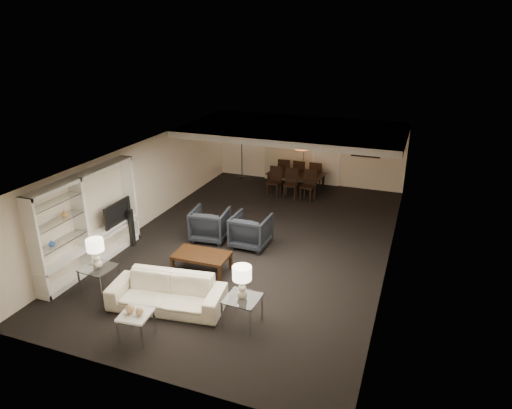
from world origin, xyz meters
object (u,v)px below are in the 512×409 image
object	(u,v)px
floor_lamp	(242,154)
chair_nr	(308,186)
chair_nl	(274,182)
vase_blue	(52,243)
coffee_table	(202,263)
armchair_left	(210,224)
vase_amber	(64,213)
pendant_light	(302,145)
floor_speaker	(132,228)
dining_table	(296,183)
table_lamp_right	(242,283)
chair_fr	(317,175)
television	(114,212)
chair_fm	(301,173)
marble_table	(137,326)
armchair_right	(251,231)
chair_nm	(291,184)
side_table_right	(242,311)
table_lamp_left	(96,254)
sofa	(167,293)
chair_fl	(285,171)
side_table_left	(100,280)

from	to	relation	value
floor_lamp	chair_nr	bearing A→B (deg)	-27.15
chair_nl	vase_blue	bearing A→B (deg)	-106.18
chair_nl	coffee_table	bearing A→B (deg)	-86.31
armchair_left	vase_amber	distance (m)	3.86
pendant_light	floor_speaker	size ratio (longest dim) A/B	0.50
vase_blue	dining_table	world-z (taller)	vase_blue
coffee_table	vase_blue	bearing A→B (deg)	-145.53
table_lamp_right	chair_fr	xyz separation A→B (m)	(-0.56, 8.52, -0.45)
television	floor_lamp	bearing A→B (deg)	-6.23
vase_amber	floor_lamp	distance (m)	8.57
vase_blue	vase_amber	bearing A→B (deg)	90.00
pendant_light	chair_nr	distance (m)	1.44
vase_blue	floor_lamp	xyz separation A→B (m)	(0.78, 9.00, -0.22)
pendant_light	vase_amber	xyz separation A→B (m)	(-3.61, -6.81, -0.28)
chair_fm	chair_nl	bearing A→B (deg)	70.34
vase_amber	dining_table	size ratio (longest dim) A/B	0.09
chair_nr	floor_lamp	distance (m)	3.42
chair_fr	chair_nr	bearing A→B (deg)	93.19
table_lamp_right	marble_table	world-z (taller)	table_lamp_right
marble_table	armchair_right	bearing A→B (deg)	82.23
armchair_left	television	distance (m)	2.54
pendant_light	vase_blue	size ratio (longest dim) A/B	3.35
vase_amber	chair_nr	world-z (taller)	vase_amber
chair_nm	chair_nl	bearing A→B (deg)	173.91
side_table_right	chair_fr	size ratio (longest dim) A/B	0.65
dining_table	floor_lamp	world-z (taller)	floor_lamp
vase_blue	chair_fr	distance (m)	9.56
coffee_table	vase_amber	distance (m)	3.29
chair_fr	table_lamp_left	bearing A→B (deg)	74.76
sofa	table_lamp_right	bearing A→B (deg)	-7.82
floor_speaker	chair_fl	xyz separation A→B (m)	(2.33, 6.31, -0.02)
sofa	floor_speaker	bearing A→B (deg)	129.35
armchair_left	vase_blue	xyz separation A→B (m)	(-2.06, -3.53, 0.69)
chair_nl	chair_fl	size ratio (longest dim) A/B	1.00
chair_fm	chair_fr	distance (m)	0.60
chair_nr	television	bearing A→B (deg)	-117.98
vase_amber	chair_nr	distance (m)	8.01
chair_fr	armchair_right	bearing A→B (deg)	87.28
table_lamp_left	chair_nr	distance (m)	7.77
sofa	chair_fm	distance (m)	8.54
television	pendant_light	bearing A→B (deg)	-34.69
side_table_left	chair_nl	world-z (taller)	chair_nl
table_lamp_right	vase_blue	world-z (taller)	table_lamp_right
armchair_left	chair_fl	xyz separation A→B (m)	(0.54, 5.22, 0.06)
vase_blue	chair_nr	distance (m)	8.39
chair_nr	chair_fr	xyz separation A→B (m)	(0.00, 1.30, 0.00)
armchair_left	chair_fm	distance (m)	5.35
table_lamp_right	vase_amber	xyz separation A→B (m)	(-4.36, 0.27, 0.69)
dining_table	chair_nm	bearing A→B (deg)	-84.35
chair_fm	chair_fr	world-z (taller)	same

